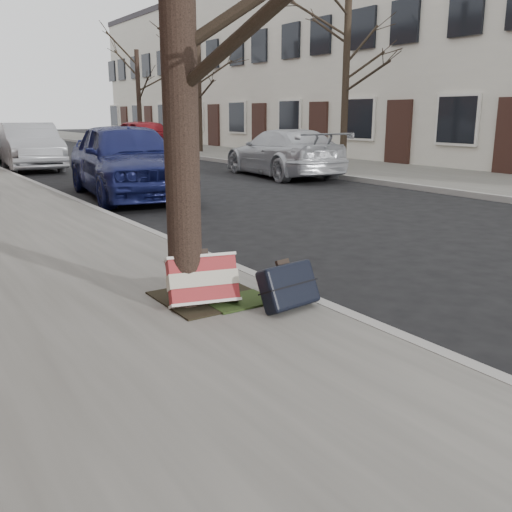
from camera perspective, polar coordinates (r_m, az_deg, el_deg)
ground at (r=5.50m, az=20.56°, el=-4.78°), size 120.00×120.00×0.00m
far_sidewalk at (r=21.74m, az=0.43°, el=9.81°), size 4.00×70.00×0.12m
house_far at (r=25.86m, az=9.54°, el=18.17°), size 6.70×40.00×7.20m
dirt_patch at (r=5.03m, az=-4.64°, el=-4.10°), size 0.85×0.85×0.02m
suitcase_red at (r=4.77m, az=-5.36°, el=-2.46°), size 0.63×0.44×0.44m
suitcase_navy at (r=4.68m, az=3.26°, el=-2.97°), size 0.55×0.37×0.40m
car_near_front at (r=12.11m, az=-12.75°, el=9.41°), size 2.39×4.73×1.54m
car_near_mid at (r=18.97m, az=-21.63°, el=10.15°), size 1.86×4.38×1.40m
car_near_back at (r=23.46m, az=-23.97°, el=10.42°), size 3.56×5.23×1.33m
car_far_front at (r=15.76m, az=2.70°, el=10.27°), size 2.32×4.60×1.28m
car_far_back at (r=24.69m, az=-11.76°, el=11.59°), size 2.22×4.45×1.46m
tree_far_a at (r=17.18m, az=8.96°, el=17.09°), size 0.20×0.20×5.03m
tree_far_b at (r=24.52m, az=-5.73°, el=15.86°), size 0.22×0.22×4.70m
tree_far_c at (r=30.38m, az=-11.65°, el=15.23°), size 0.23×0.23×4.62m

